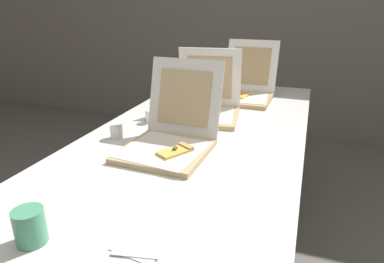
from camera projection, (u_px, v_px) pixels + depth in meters
name	position (u px, v px, depth m)	size (l,w,h in m)	color
wall_back	(268.00, 3.00, 3.23)	(10.00, 0.10, 2.60)	gray
table	(199.00, 141.00, 1.60)	(0.95, 2.10, 0.74)	silver
pizza_box_front	(170.00, 138.00, 1.37)	(0.35, 0.44, 0.34)	tan
pizza_box_middle	(206.00, 107.00, 1.77)	(0.37, 0.38, 0.35)	tan
pizza_box_back	(245.00, 91.00, 2.11)	(0.34, 0.43, 0.34)	tan
cup_white_near_center	(117.00, 131.00, 1.50)	(0.06, 0.06, 0.06)	white
cup_white_mid	(151.00, 116.00, 1.70)	(0.06, 0.06, 0.06)	white
cup_printed_front	(30.00, 226.00, 0.84)	(0.08, 0.08, 0.09)	#4C9E75
napkin_pile	(142.00, 242.00, 0.85)	(0.15, 0.14, 0.01)	white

